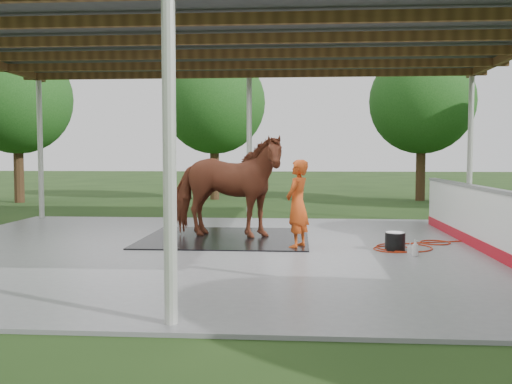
# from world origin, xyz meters

# --- Properties ---
(ground) EXTENTS (100.00, 100.00, 0.00)m
(ground) POSITION_xyz_m (0.00, 0.00, 0.00)
(ground) COLOR #1E3814
(concrete_slab) EXTENTS (12.00, 10.00, 0.05)m
(concrete_slab) POSITION_xyz_m (0.00, 0.00, 0.03)
(concrete_slab) COLOR slate
(concrete_slab) RESTS_ON ground
(pavilion_structure) EXTENTS (12.60, 10.60, 4.05)m
(pavilion_structure) POSITION_xyz_m (0.00, -0.00, 3.97)
(pavilion_structure) COLOR beige
(pavilion_structure) RESTS_ON ground
(dasher_board) EXTENTS (0.16, 8.00, 1.15)m
(dasher_board) POSITION_xyz_m (4.60, 0.00, 0.59)
(dasher_board) COLOR #B20E1C
(dasher_board) RESTS_ON concrete_slab
(tree_belt) EXTENTS (28.00, 28.00, 5.80)m
(tree_belt) POSITION_xyz_m (0.30, 0.90, 3.79)
(tree_belt) COLOR #382314
(tree_belt) RESTS_ON ground
(rubber_mat) EXTENTS (3.35, 3.14, 0.03)m
(rubber_mat) POSITION_xyz_m (-0.18, 1.24, 0.06)
(rubber_mat) COLOR black
(rubber_mat) RESTS_ON concrete_slab
(horse) EXTENTS (2.62, 1.51, 2.08)m
(horse) POSITION_xyz_m (-0.18, 1.24, 1.12)
(horse) COLOR brown
(horse) RESTS_ON rubber_mat
(handler) EXTENTS (0.60, 0.70, 1.63)m
(handler) POSITION_xyz_m (1.28, 0.13, 0.87)
(handler) COLOR #C04214
(handler) RESTS_ON concrete_slab
(wash_bucket) EXTENTS (0.36, 0.36, 0.33)m
(wash_bucket) POSITION_xyz_m (3.04, -0.01, 0.22)
(wash_bucket) COLOR black
(wash_bucket) RESTS_ON concrete_slab
(soap_bottle_a) EXTENTS (0.15, 0.15, 0.28)m
(soap_bottle_a) POSITION_xyz_m (3.27, -0.60, 0.19)
(soap_bottle_a) COLOR silver
(soap_bottle_a) RESTS_ON concrete_slab
(soap_bottle_b) EXTENTS (0.11, 0.11, 0.19)m
(soap_bottle_b) POSITION_xyz_m (3.25, -0.30, 0.14)
(soap_bottle_b) COLOR #338CD8
(soap_bottle_b) RESTS_ON concrete_slab
(hose_coil) EXTENTS (2.06, 1.52, 0.02)m
(hose_coil) POSITION_xyz_m (3.33, 0.33, 0.06)
(hose_coil) COLOR #A4250B
(hose_coil) RESTS_ON concrete_slab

